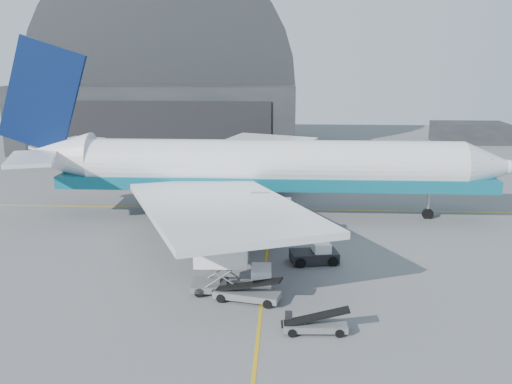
# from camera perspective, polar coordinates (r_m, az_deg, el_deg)

# --- Properties ---
(ground) EXTENTS (200.00, 200.00, 0.00)m
(ground) POSITION_cam_1_polar(r_m,az_deg,el_deg) (46.89, 0.87, -8.29)
(ground) COLOR #565659
(ground) RESTS_ON ground
(taxi_lines) EXTENTS (80.00, 42.12, 0.02)m
(taxi_lines) POSITION_cam_1_polar(r_m,az_deg,el_deg) (58.81, 1.37, -3.64)
(taxi_lines) COLOR #C49712
(taxi_lines) RESTS_ON ground
(hangar) EXTENTS (50.00, 28.30, 28.00)m
(hangar) POSITION_cam_1_polar(r_m,az_deg,el_deg) (111.21, -9.27, 9.47)
(hangar) COLOR black
(hangar) RESTS_ON ground
(distant_bldg_a) EXTENTS (14.00, 8.00, 4.00)m
(distant_bldg_a) POSITION_cam_1_polar(r_m,az_deg,el_deg) (122.26, 20.48, 4.65)
(distant_bldg_a) COLOR black
(distant_bldg_a) RESTS_ON ground
(airliner) EXTENTS (55.83, 54.14, 19.59)m
(airliner) POSITION_cam_1_polar(r_m,az_deg,el_deg) (61.91, -0.26, 2.49)
(airliner) COLOR white
(airliner) RESTS_ON ground
(catering_truck) EXTENTS (6.03, 2.45, 4.11)m
(catering_truck) POSITION_cam_1_polar(r_m,az_deg,el_deg) (43.03, -2.79, -7.41)
(catering_truck) COLOR slate
(catering_truck) RESTS_ON ground
(pushback_tug) EXTENTS (4.33, 2.99, 1.85)m
(pushback_tug) POSITION_cam_1_polar(r_m,az_deg,el_deg) (49.57, 5.96, -6.26)
(pushback_tug) COLOR black
(pushback_tug) RESTS_ON ground
(belt_loader_a) EXTENTS (5.23, 2.67, 1.95)m
(belt_loader_a) POSITION_cam_1_polar(r_m,az_deg,el_deg) (42.10, -0.97, -10.07)
(belt_loader_a) COLOR slate
(belt_loader_a) RESTS_ON ground
(belt_loader_b) EXTENTS (4.44, 1.70, 1.68)m
(belt_loader_b) POSITION_cam_1_polar(r_m,az_deg,el_deg) (37.99, 5.84, -13.07)
(belt_loader_b) COLOR slate
(belt_loader_b) RESTS_ON ground
(traffic_cone) EXTENTS (0.41, 0.41, 0.59)m
(traffic_cone) POSITION_cam_1_polar(r_m,az_deg,el_deg) (44.10, -1.98, -9.38)
(traffic_cone) COLOR #FF4708
(traffic_cone) RESTS_ON ground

